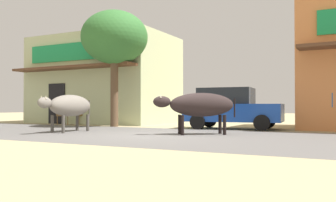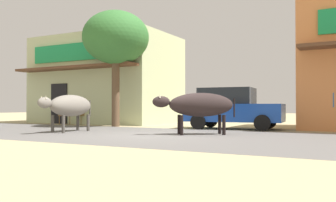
{
  "view_description": "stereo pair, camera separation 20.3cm",
  "coord_description": "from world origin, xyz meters",
  "px_view_note": "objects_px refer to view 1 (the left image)",
  "views": [
    {
      "loc": [
        5.58,
        -9.97,
        0.9
      ],
      "look_at": [
        -0.34,
        1.58,
        1.1
      ],
      "focal_mm": 38.91,
      "sensor_mm": 36.0,
      "label": 1
    },
    {
      "loc": [
        5.76,
        -9.88,
        0.9
      ],
      "look_at": [
        -0.34,
        1.58,
        1.1
      ],
      "focal_mm": 38.91,
      "sensor_mm": 36.0,
      "label": 2
    }
  ],
  "objects_px": {
    "pedestrian_by_shop": "(333,105)",
    "parked_hatchback_car": "(231,108)",
    "cafe_chair_near_tree": "(62,114)",
    "cow_near_brown": "(69,106)",
    "roadside_tree": "(114,38)",
    "cow_far_dark": "(200,105)",
    "cafe_chair_by_doorway": "(83,114)"
  },
  "relations": [
    {
      "from": "cow_far_dark",
      "to": "cafe_chair_near_tree",
      "type": "bearing_deg",
      "value": 162.42
    },
    {
      "from": "cafe_chair_near_tree",
      "to": "cafe_chair_by_doorway",
      "type": "distance_m",
      "value": 1.04
    },
    {
      "from": "cow_far_dark",
      "to": "cafe_chair_by_doorway",
      "type": "relative_size",
      "value": 2.66
    },
    {
      "from": "cow_far_dark",
      "to": "pedestrian_by_shop",
      "type": "xyz_separation_m",
      "value": [
        3.71,
        3.72,
        -0.0
      ]
    },
    {
      "from": "roadside_tree",
      "to": "pedestrian_by_shop",
      "type": "xyz_separation_m",
      "value": [
        8.88,
        1.18,
        -3.03
      ]
    },
    {
      "from": "pedestrian_by_shop",
      "to": "cow_far_dark",
      "type": "bearing_deg",
      "value": -134.9
    },
    {
      "from": "cafe_chair_near_tree",
      "to": "cafe_chair_by_doorway",
      "type": "xyz_separation_m",
      "value": [
        0.59,
        0.86,
        0.0
      ]
    },
    {
      "from": "cow_far_dark",
      "to": "cafe_chair_near_tree",
      "type": "distance_m",
      "value": 8.84
    },
    {
      "from": "pedestrian_by_shop",
      "to": "cafe_chair_by_doorway",
      "type": "xyz_separation_m",
      "value": [
        -11.54,
        -0.2,
        -0.43
      ]
    },
    {
      "from": "pedestrian_by_shop",
      "to": "roadside_tree",
      "type": "bearing_deg",
      "value": -172.43
    },
    {
      "from": "pedestrian_by_shop",
      "to": "cafe_chair_near_tree",
      "type": "bearing_deg",
      "value": -175.03
    },
    {
      "from": "parked_hatchback_car",
      "to": "cow_near_brown",
      "type": "bearing_deg",
      "value": -136.11
    },
    {
      "from": "parked_hatchback_car",
      "to": "pedestrian_by_shop",
      "type": "height_order",
      "value": "parked_hatchback_car"
    },
    {
      "from": "parked_hatchback_car",
      "to": "pedestrian_by_shop",
      "type": "relative_size",
      "value": 2.43
    },
    {
      "from": "cow_far_dark",
      "to": "cafe_chair_near_tree",
      "type": "height_order",
      "value": "cow_far_dark"
    },
    {
      "from": "roadside_tree",
      "to": "pedestrian_by_shop",
      "type": "bearing_deg",
      "value": 7.57
    },
    {
      "from": "cafe_chair_near_tree",
      "to": "roadside_tree",
      "type": "bearing_deg",
      "value": -2.21
    },
    {
      "from": "roadside_tree",
      "to": "cow_near_brown",
      "type": "distance_m",
      "value": 4.76
    },
    {
      "from": "cafe_chair_near_tree",
      "to": "cow_near_brown",
      "type": "bearing_deg",
      "value": -43.64
    },
    {
      "from": "cow_far_dark",
      "to": "parked_hatchback_car",
      "type": "bearing_deg",
      "value": 89.92
    },
    {
      "from": "pedestrian_by_shop",
      "to": "parked_hatchback_car",
      "type": "bearing_deg",
      "value": -173.54
    },
    {
      "from": "pedestrian_by_shop",
      "to": "cafe_chair_by_doorway",
      "type": "relative_size",
      "value": 1.75
    },
    {
      "from": "cow_near_brown",
      "to": "pedestrian_by_shop",
      "type": "bearing_deg",
      "value": 30.11
    },
    {
      "from": "parked_hatchback_car",
      "to": "cafe_chair_near_tree",
      "type": "distance_m",
      "value": 8.46
    },
    {
      "from": "cow_far_dark",
      "to": "pedestrian_by_shop",
      "type": "height_order",
      "value": "pedestrian_by_shop"
    },
    {
      "from": "roadside_tree",
      "to": "cow_near_brown",
      "type": "height_order",
      "value": "roadside_tree"
    },
    {
      "from": "cow_far_dark",
      "to": "pedestrian_by_shop",
      "type": "bearing_deg",
      "value": 45.1
    },
    {
      "from": "cow_near_brown",
      "to": "cafe_chair_near_tree",
      "type": "relative_size",
      "value": 2.77
    },
    {
      "from": "pedestrian_by_shop",
      "to": "cafe_chair_by_doorway",
      "type": "distance_m",
      "value": 11.55
    },
    {
      "from": "roadside_tree",
      "to": "cow_far_dark",
      "type": "height_order",
      "value": "roadside_tree"
    },
    {
      "from": "roadside_tree",
      "to": "cafe_chair_near_tree",
      "type": "bearing_deg",
      "value": 177.79
    },
    {
      "from": "cow_far_dark",
      "to": "roadside_tree",
      "type": "bearing_deg",
      "value": 153.8
    }
  ]
}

